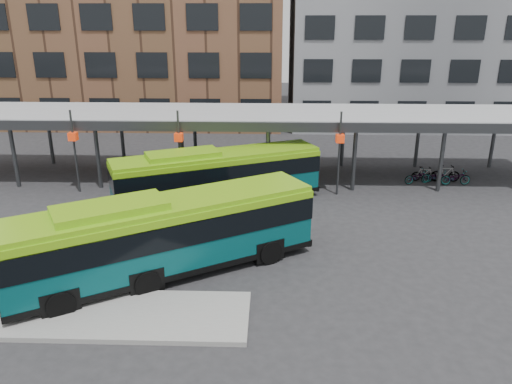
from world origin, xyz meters
name	(u,v)px	position (x,y,z in m)	size (l,w,h in m)	color
ground	(215,275)	(0.00, 0.00, 0.00)	(120.00, 120.00, 0.00)	#28282B
boarding_island	(45,314)	(-5.50, -3.00, 0.09)	(14.00, 3.00, 0.18)	gray
canopy	(235,116)	(-0.06, 12.87, 3.91)	(40.00, 6.53, 4.80)	#999B9E
building_brick	(143,1)	(-10.00, 32.00, 11.00)	(26.00, 14.00, 22.00)	brown
building_grey	(422,12)	(16.00, 32.00, 10.00)	(24.00, 14.00, 20.00)	slate
bus_front	(164,234)	(-1.92, 0.09, 1.73)	(11.70, 8.37, 3.33)	#06484B
bus_rear	(217,175)	(-0.72, 8.10, 1.61)	(11.19, 6.79, 3.09)	#06484B
bike_rack	(437,176)	(12.40, 11.96, 0.47)	(4.06, 1.31, 1.07)	slate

